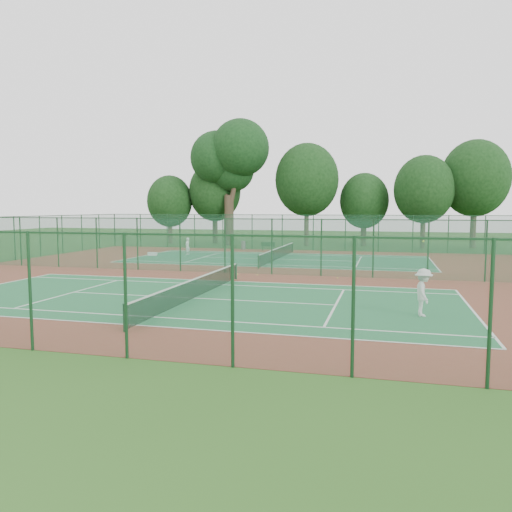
# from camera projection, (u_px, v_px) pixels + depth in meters

# --- Properties ---
(ground) EXTENTS (120.00, 120.00, 0.00)m
(ground) POSITION_uv_depth(u_px,v_px,m) (248.00, 274.00, 31.56)
(ground) COLOR #254F18
(ground) RESTS_ON ground
(red_pad) EXTENTS (40.00, 36.00, 0.01)m
(red_pad) POSITION_uv_depth(u_px,v_px,m) (248.00, 274.00, 31.56)
(red_pad) COLOR maroon
(red_pad) RESTS_ON ground
(court_near) EXTENTS (23.77, 10.97, 0.01)m
(court_near) POSITION_uv_depth(u_px,v_px,m) (195.00, 298.00, 22.90)
(court_near) COLOR #1F6439
(court_near) RESTS_ON red_pad
(court_far) EXTENTS (23.77, 10.97, 0.01)m
(court_far) POSITION_uv_depth(u_px,v_px,m) (278.00, 259.00, 40.23)
(court_far) COLOR #1E603D
(court_far) RESTS_ON red_pad
(fence_north) EXTENTS (40.00, 0.09, 3.50)m
(fence_north) POSITION_uv_depth(u_px,v_px,m) (298.00, 232.00, 48.72)
(fence_north) COLOR #194B33
(fence_north) RESTS_ON ground
(fence_south) EXTENTS (40.00, 0.09, 3.50)m
(fence_south) POSITION_uv_depth(u_px,v_px,m) (77.00, 293.00, 14.07)
(fence_south) COLOR #1A502F
(fence_south) RESTS_ON ground
(fence_divider) EXTENTS (40.00, 0.09, 3.50)m
(fence_divider) POSITION_uv_depth(u_px,v_px,m) (248.00, 246.00, 31.39)
(fence_divider) COLOR #1A4F32
(fence_divider) RESTS_ON ground
(tennis_net_near) EXTENTS (0.10, 12.90, 0.97)m
(tennis_net_near) POSITION_uv_depth(u_px,v_px,m) (195.00, 287.00, 22.85)
(tennis_net_near) COLOR #153A23
(tennis_net_near) RESTS_ON ground
(tennis_net_far) EXTENTS (0.10, 12.90, 0.97)m
(tennis_net_far) POSITION_uv_depth(u_px,v_px,m) (278.00, 253.00, 40.18)
(tennis_net_far) COLOR #14371B
(tennis_net_far) RESTS_ON ground
(player_near) EXTENTS (0.79, 1.25, 1.84)m
(player_near) POSITION_uv_depth(u_px,v_px,m) (423.00, 292.00, 19.03)
(player_near) COLOR silver
(player_near) RESTS_ON court_near
(player_far) EXTENTS (0.45, 0.60, 1.49)m
(player_far) POSITION_uv_depth(u_px,v_px,m) (188.00, 246.00, 44.11)
(player_far) COLOR white
(player_far) RESTS_ON court_far
(trash_bin) EXTENTS (0.59, 0.59, 0.84)m
(trash_bin) POSITION_uv_depth(u_px,v_px,m) (243.00, 245.00, 49.77)
(trash_bin) COLOR slate
(trash_bin) RESTS_ON red_pad
(bench) EXTENTS (1.40, 0.66, 0.83)m
(bench) POSITION_uv_depth(u_px,v_px,m) (268.00, 246.00, 48.43)
(bench) COLOR black
(bench) RESTS_ON red_pad
(kit_bag) EXTENTS (0.87, 0.56, 0.30)m
(kit_bag) POSITION_uv_depth(u_px,v_px,m) (152.00, 254.00, 43.21)
(kit_bag) COLOR silver
(kit_bag) RESTS_ON red_pad
(stray_ball_a) EXTENTS (0.07, 0.07, 0.07)m
(stray_ball_a) POSITION_uv_depth(u_px,v_px,m) (257.00, 275.00, 30.70)
(stray_ball_a) COLOR #D9E836
(stray_ball_a) RESTS_ON red_pad
(stray_ball_b) EXTENTS (0.07, 0.07, 0.07)m
(stray_ball_b) POSITION_uv_depth(u_px,v_px,m) (338.00, 278.00, 29.40)
(stray_ball_b) COLOR yellow
(stray_ball_b) RESTS_ON red_pad
(stray_ball_c) EXTENTS (0.07, 0.07, 0.07)m
(stray_ball_c) POSITION_uv_depth(u_px,v_px,m) (238.00, 274.00, 30.97)
(stray_ball_c) COLOR #C8EA36
(stray_ball_c) RESTS_ON red_pad
(big_tree) EXTENTS (8.96, 6.56, 13.77)m
(big_tree) POSITION_uv_depth(u_px,v_px,m) (230.00, 157.00, 54.88)
(big_tree) COLOR #372B1E
(big_tree) RESTS_ON ground
(evergreen_row) EXTENTS (39.00, 5.00, 12.00)m
(evergreen_row) POSITION_uv_depth(u_px,v_px,m) (312.00, 246.00, 54.78)
(evergreen_row) COLOR black
(evergreen_row) RESTS_ON ground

